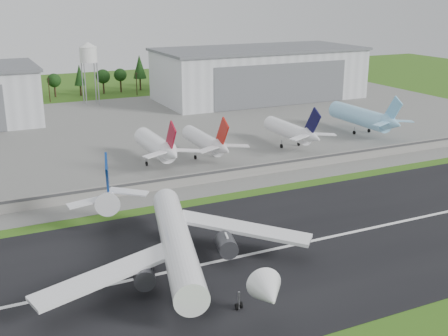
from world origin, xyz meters
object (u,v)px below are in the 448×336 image
parked_jet_red_a (158,146)px  main_airliner (178,248)px  parked_jet_navy (293,131)px  parked_jet_skyblue (365,117)px  parked_jet_red_b (207,142)px  ground_vehicle (63,291)px

parked_jet_red_a → main_airliner: bearing=-106.0°
parked_jet_navy → parked_jet_skyblue: parked_jet_skyblue is taller
parked_jet_red_a → parked_jet_red_b: (16.28, -0.07, -0.42)m
parked_jet_red_a → parked_jet_red_b: bearing=-0.3°
parked_jet_red_a → parked_jet_navy: (48.34, -0.05, -0.29)m
main_airliner → parked_jet_red_b: 75.75m
main_airliner → ground_vehicle: bearing=13.5°
parked_jet_red_b → parked_jet_navy: bearing=0.0°
main_airliner → parked_jet_red_b: (35.47, 66.92, 0.96)m
main_airliner → parked_jet_navy: main_airliner is taller
main_airliner → parked_jet_red_a: (19.19, 67.00, 1.38)m
parked_jet_red_a → parked_jet_skyblue: 83.37m
parked_jet_skyblue → ground_vehicle: bearing=-150.0°
ground_vehicle → parked_jet_skyblue: bearing=-79.7°
ground_vehicle → parked_jet_red_b: size_ratio=0.15×
parked_jet_red_b → parked_jet_skyblue: (66.94, 5.12, 0.71)m
main_airliner → parked_jet_red_b: bearing=-103.4°
parked_jet_red_a → ground_vehicle: bearing=-121.5°
ground_vehicle → parked_jet_red_a: size_ratio=0.15×
main_airliner → parked_jet_skyblue: size_ratio=1.57×
main_airliner → ground_vehicle: 22.04m
main_airliner → parked_jet_red_a: bearing=-91.4°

